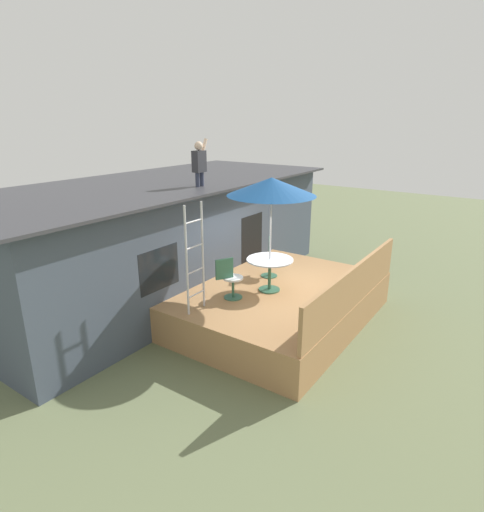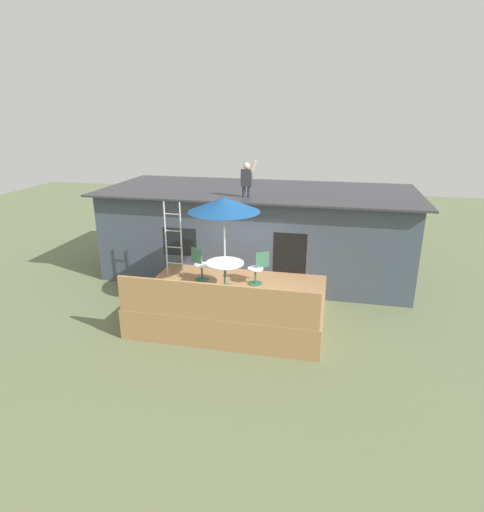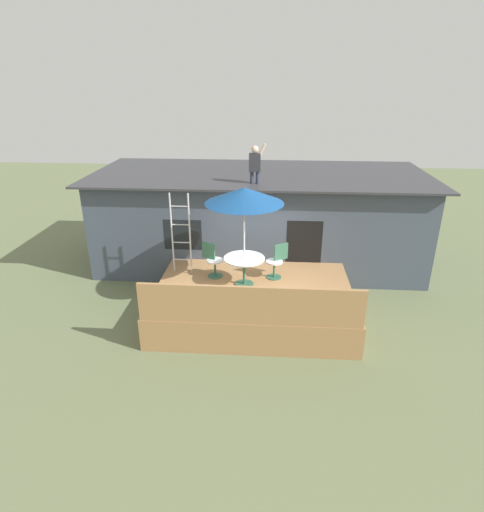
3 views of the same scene
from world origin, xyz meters
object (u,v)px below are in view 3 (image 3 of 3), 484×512
patio_umbrella (244,196)px  step_ladder (181,234)px  patio_chair_left (213,260)px  patio_table (244,264)px  person_figure (255,162)px  patio_chair_right (277,261)px

patio_umbrella → step_ladder: bearing=158.6°
patio_chair_left → patio_table: bearing=-0.0°
patio_umbrella → patio_chair_left: (-0.87, 0.46, -1.89)m
step_ladder → patio_table: bearing=-21.4°
person_figure → patio_chair_left: size_ratio=1.21×
step_ladder → patio_chair_left: size_ratio=2.39×
patio_umbrella → person_figure: bearing=85.6°
step_ladder → patio_chair_right: step_ladder is taller
patio_table → patio_umbrella: 1.76m
patio_chair_left → patio_chair_right: 1.69m
person_figure → patio_chair_right: bearing=-67.3°
patio_umbrella → patio_table: bearing=153.4°
patio_umbrella → person_figure: (0.16, 2.09, 0.41)m
patio_table → person_figure: size_ratio=0.94×
patio_table → person_figure: 3.02m
patio_table → step_ladder: step_ladder is taller
step_ladder → person_figure: person_figure is taller
patio_chair_left → person_figure: bearing=85.7°
patio_chair_left → step_ladder: bearing=-165.9°
patio_table → patio_umbrella: bearing=-26.6°
patio_umbrella → patio_chair_left: size_ratio=2.76×
person_figure → patio_umbrella: bearing=-94.4°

